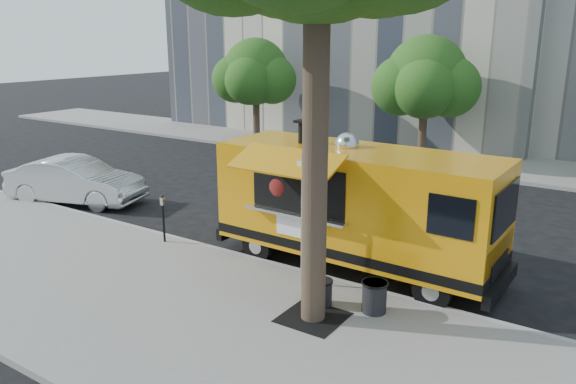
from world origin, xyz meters
name	(u,v)px	position (x,y,z in m)	size (l,w,h in m)	color
ground	(283,254)	(0.00, 0.00, 0.00)	(120.00, 120.00, 0.00)	black
sidewalk	(176,311)	(0.00, -4.00, 0.07)	(60.00, 6.00, 0.15)	gray
curb	(263,263)	(0.00, -0.93, 0.07)	(60.00, 0.14, 0.16)	#999993
far_sidewalk	(448,160)	(0.00, 13.50, 0.07)	(60.00, 5.00, 0.15)	gray
tree_well	(313,317)	(2.60, -2.80, 0.15)	(1.20, 1.20, 0.02)	black
far_tree_a	(256,72)	(-10.00, 12.30, 3.78)	(3.42, 3.42, 5.36)	#33261C
far_tree_b	(426,77)	(-1.00, 12.70, 3.83)	(3.60, 3.60, 5.50)	#33261C
sign_post	(302,212)	(1.55, -1.55, 1.85)	(0.28, 0.06, 3.00)	silver
parking_meter	(163,213)	(-3.00, -1.35, 0.98)	(0.11, 0.11, 1.33)	black
food_truck	(355,204)	(1.97, 0.17, 1.66)	(7.20, 3.37, 3.54)	orange
sedan	(75,181)	(-8.60, 0.00, 0.78)	(1.65, 4.73, 1.56)	silver
trash_bin_left	(322,291)	(2.45, -2.20, 0.44)	(0.46, 0.46, 0.55)	black
trash_bin_right	(374,296)	(3.50, -1.89, 0.50)	(0.54, 0.54, 0.65)	black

